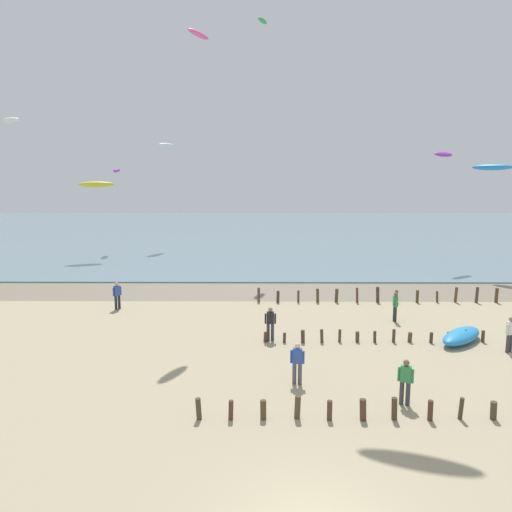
# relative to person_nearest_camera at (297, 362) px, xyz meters

# --- Properties ---
(wet_sand_strip) EXTENTS (120.00, 5.49, 0.01)m
(wet_sand_strip) POSITION_rel_person_nearest_camera_xyz_m (-0.20, 15.70, -0.91)
(wet_sand_strip) COLOR #7A6D59
(wet_sand_strip) RESTS_ON ground
(sea) EXTENTS (160.00, 70.00, 0.10)m
(sea) POSITION_rel_person_nearest_camera_xyz_m (-0.20, 53.44, -0.87)
(sea) COLOR slate
(sea) RESTS_ON ground
(groyne_near) EXTENTS (19.11, 0.34, 0.83)m
(groyne_near) POSITION_rel_person_nearest_camera_xyz_m (5.36, -2.83, -0.55)
(groyne_near) COLOR #483B26
(groyne_near) RESTS_ON ground
(groyne_mid) EXTENTS (10.99, 0.34, 0.68)m
(groyne_mid) POSITION_rel_person_nearest_camera_xyz_m (4.16, 4.97, -0.63)
(groyne_mid) COLOR #4B3228
(groyne_mid) RESTS_ON ground
(groyne_far) EXTENTS (15.69, 0.34, 1.05)m
(groyne_far) POSITION_rel_person_nearest_camera_xyz_m (6.59, 12.75, -0.46)
(groyne_far) COLOR #4A3A29
(groyne_far) RESTS_ON ground
(person_nearest_camera) EXTENTS (0.56, 0.29, 1.71)m
(person_nearest_camera) POSITION_rel_person_nearest_camera_xyz_m (0.00, 0.00, 0.00)
(person_nearest_camera) COLOR #4C4C56
(person_nearest_camera) RESTS_ON ground
(person_mid_beach) EXTENTS (0.24, 0.57, 1.71)m
(person_mid_beach) POSITION_rel_person_nearest_camera_xyz_m (6.18, 8.52, 0.00)
(person_mid_beach) COLOR #232328
(person_mid_beach) RESTS_ON ground
(person_by_waterline) EXTENTS (0.44, 0.42, 1.71)m
(person_by_waterline) POSITION_rel_person_nearest_camera_xyz_m (-10.28, 11.00, 0.00)
(person_by_waterline) COLOR #232328
(person_by_waterline) RESTS_ON ground
(person_left_flank) EXTENTS (0.53, 0.35, 1.71)m
(person_left_flank) POSITION_rel_person_nearest_camera_xyz_m (3.75, -1.75, 0.00)
(person_left_flank) COLOR #383842
(person_left_flank) RESTS_ON ground
(person_right_flank) EXTENTS (0.50, 0.37, 1.71)m
(person_right_flank) POSITION_rel_person_nearest_camera_xyz_m (10.20, 3.63, 0.00)
(person_right_flank) COLOR #383842
(person_right_flank) RESTS_ON ground
(person_far_down_beach) EXTENTS (0.57, 0.22, 1.71)m
(person_far_down_beach) POSITION_rel_person_nearest_camera_xyz_m (-0.95, 5.23, 0.00)
(person_far_down_beach) COLOR #383842
(person_far_down_beach) RESTS_ON ground
(grounded_kite) EXTENTS (3.17, 3.17, 0.66)m
(grounded_kite) POSITION_rel_person_nearest_camera_xyz_m (8.52, 4.98, -0.59)
(grounded_kite) COLOR #2384D1
(grounded_kite) RESTS_ON ground
(kite_aloft_0) EXTENTS (3.55, 2.24, 0.78)m
(kite_aloft_0) POSITION_rel_person_nearest_camera_xyz_m (-17.44, 29.87, 6.41)
(kite_aloft_0) COLOR yellow
(kite_aloft_1) EXTENTS (2.60, 2.25, 0.66)m
(kite_aloft_1) POSITION_rel_person_nearest_camera_xyz_m (14.90, 26.31, 9.14)
(kite_aloft_1) COLOR purple
(kite_aloft_3) EXTENTS (1.95, 2.93, 0.54)m
(kite_aloft_3) POSITION_rel_person_nearest_camera_xyz_m (-12.05, 38.10, 10.65)
(kite_aloft_3) COLOR white
(kite_aloft_4) EXTENTS (2.54, 2.39, 0.45)m
(kite_aloft_4) POSITION_rel_person_nearest_camera_xyz_m (-20.78, 20.56, 11.48)
(kite_aloft_4) COLOR white
(kite_aloft_5) EXTENTS (1.47, 2.14, 0.57)m
(kite_aloft_5) POSITION_rel_person_nearest_camera_xyz_m (-4.92, 10.59, 15.07)
(kite_aloft_5) COLOR #E54C99
(kite_aloft_7) EXTENTS (3.08, 2.98, 0.56)m
(kite_aloft_7) POSITION_rel_person_nearest_camera_xyz_m (17.47, 22.25, 7.94)
(kite_aloft_7) COLOR #2384D1
(kite_aloft_8) EXTENTS (1.14, 1.93, 0.40)m
(kite_aloft_8) POSITION_rel_person_nearest_camera_xyz_m (-1.25, 27.40, 20.69)
(kite_aloft_8) COLOR green
(kite_aloft_9) EXTENTS (1.11, 2.29, 0.57)m
(kite_aloft_9) POSITION_rel_person_nearest_camera_xyz_m (-16.86, 34.90, 7.77)
(kite_aloft_9) COLOR purple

